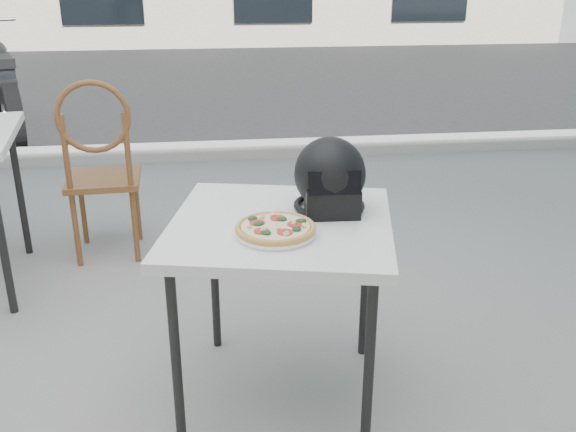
{
  "coord_description": "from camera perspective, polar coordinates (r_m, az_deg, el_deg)",
  "views": [
    {
      "loc": [
        0.27,
        -2.66,
        1.64
      ],
      "look_at": [
        0.54,
        -0.58,
        0.81
      ],
      "focal_mm": 40.0,
      "sensor_mm": 36.0,
      "label": 1
    }
  ],
  "objects": [
    {
      "name": "cafe_chair_main",
      "position": [
        3.79,
        -16.36,
        4.7
      ],
      "size": [
        0.43,
        0.43,
        1.07
      ],
      "rotation": [
        0.0,
        0.0,
        3.19
      ],
      "color": "brown",
      "rests_on": "ground"
    },
    {
      "name": "pizza",
      "position": [
        2.21,
        -1.12,
        -1.04
      ],
      "size": [
        0.32,
        0.32,
        0.03
      ],
      "rotation": [
        0.0,
        0.0,
        -0.15
      ],
      "color": "#D4954D",
      "rests_on": "plate"
    },
    {
      "name": "street_asphalt",
      "position": [
        9.8,
        -8.89,
        11.68
      ],
      "size": [
        30.0,
        8.0,
        0.0
      ],
      "primitive_type": "cube",
      "color": "black",
      "rests_on": "ground"
    },
    {
      "name": "helmet",
      "position": [
        2.42,
        3.76,
        3.34
      ],
      "size": [
        0.29,
        0.3,
        0.28
      ],
      "rotation": [
        0.0,
        0.0,
        -0.05
      ],
      "color": "black",
      "rests_on": "cafe_table_main"
    },
    {
      "name": "cafe_table_main",
      "position": [
        2.37,
        -0.64,
        -1.98
      ],
      "size": [
        0.96,
        0.96,
        0.76
      ],
      "rotation": [
        0.0,
        0.0,
        -0.22
      ],
      "color": "white",
      "rests_on": "ground"
    },
    {
      "name": "ground",
      "position": [
        3.13,
        -11.29,
        -10.5
      ],
      "size": [
        80.0,
        80.0,
        0.0
      ],
      "primitive_type": "plane",
      "color": "gray",
      "rests_on": "ground"
    },
    {
      "name": "plate",
      "position": [
        2.22,
        -1.12,
        -1.53
      ],
      "size": [
        0.29,
        0.29,
        0.02
      ],
      "rotation": [
        0.0,
        0.0,
        -0.05
      ],
      "color": "white",
      "rests_on": "cafe_table_main"
    },
    {
      "name": "curb",
      "position": [
        5.88,
        -9.65,
        5.65
      ],
      "size": [
        30.0,
        0.25,
        0.12
      ],
      "primitive_type": "cube",
      "color": "#A5A29A",
      "rests_on": "ground"
    },
    {
      "name": "motorcycle",
      "position": [
        7.24,
        -24.16,
        10.53
      ],
      "size": [
        0.93,
        2.11,
        1.1
      ],
      "rotation": [
        0.0,
        0.0,
        0.37
      ],
      "color": "black",
      "rests_on": "street_asphalt"
    }
  ]
}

